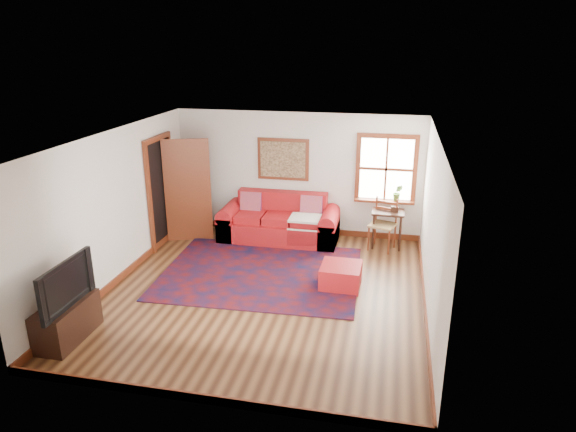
% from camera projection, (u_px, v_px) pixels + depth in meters
% --- Properties ---
extents(ground, '(5.50, 5.50, 0.00)m').
position_uv_depth(ground, '(265.00, 291.00, 8.25)').
color(ground, '#3C1F10').
rests_on(ground, ground).
extents(room_envelope, '(5.04, 5.54, 2.52)m').
position_uv_depth(room_envelope, '(264.00, 193.00, 7.73)').
color(room_envelope, silver).
rests_on(room_envelope, ground).
extents(window, '(1.18, 0.20, 1.38)m').
position_uv_depth(window, '(387.00, 176.00, 9.98)').
color(window, white).
rests_on(window, ground).
extents(doorway, '(0.89, 1.08, 2.14)m').
position_uv_depth(doorway, '(177.00, 190.00, 9.98)').
color(doorway, black).
rests_on(doorway, ground).
extents(framed_artwork, '(1.05, 0.07, 0.85)m').
position_uv_depth(framed_artwork, '(283.00, 159.00, 10.31)').
color(framed_artwork, maroon).
rests_on(framed_artwork, ground).
extents(persian_rug, '(3.44, 2.80, 0.02)m').
position_uv_depth(persian_rug, '(261.00, 272.00, 8.90)').
color(persian_rug, '#510B0C').
rests_on(persian_rug, ground).
extents(red_leather_sofa, '(2.35, 0.97, 0.92)m').
position_uv_depth(red_leather_sofa, '(280.00, 225.00, 10.33)').
color(red_leather_sofa, '#B0161B').
rests_on(red_leather_sofa, ground).
extents(red_ottoman, '(0.66, 0.66, 0.37)m').
position_uv_depth(red_ottoman, '(341.00, 276.00, 8.38)').
color(red_ottoman, '#B0161B').
rests_on(red_ottoman, ground).
extents(side_table, '(0.61, 0.45, 0.73)m').
position_uv_depth(side_table, '(388.00, 217.00, 9.85)').
color(side_table, black).
rests_on(side_table, ground).
extents(ladder_back_chair, '(0.56, 0.55, 0.99)m').
position_uv_depth(ladder_back_chair, '(384.00, 222.00, 9.80)').
color(ladder_back_chair, tan).
rests_on(ladder_back_chair, ground).
extents(media_cabinet, '(0.44, 0.97, 0.54)m').
position_uv_depth(media_cabinet, '(67.00, 321.00, 6.88)').
color(media_cabinet, black).
rests_on(media_cabinet, ground).
extents(television, '(0.14, 1.10, 0.64)m').
position_uv_depth(television, '(59.00, 284.00, 6.63)').
color(television, black).
rests_on(television, media_cabinet).
extents(candle_hurricane, '(0.12, 0.12, 0.18)m').
position_uv_depth(candle_hurricane, '(86.00, 283.00, 7.16)').
color(candle_hurricane, silver).
rests_on(candle_hurricane, media_cabinet).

